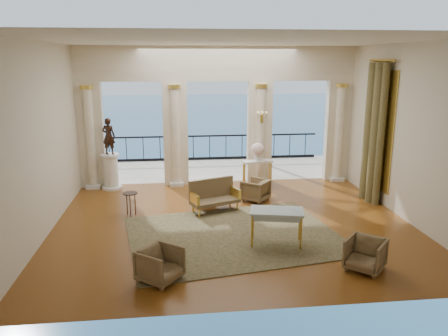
{
  "coord_description": "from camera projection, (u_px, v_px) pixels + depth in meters",
  "views": [
    {
      "loc": [
        -1.4,
        -10.4,
        4.08
      ],
      "look_at": [
        -0.16,
        0.6,
        1.32
      ],
      "focal_mm": 35.0,
      "sensor_mm": 36.0,
      "label": 1
    }
  ],
  "objects": [
    {
      "name": "wall_sconce",
      "position": [
        262.0,
        118.0,
        14.16
      ],
      "size": [
        0.3,
        0.11,
        0.33
      ],
      "color": "gold",
      "rests_on": "arcade"
    },
    {
      "name": "urn",
      "position": [
        258.0,
        151.0,
        13.94
      ],
      "size": [
        0.43,
        0.43,
        0.57
      ],
      "color": "white",
      "rests_on": "console_table"
    },
    {
      "name": "side_table",
      "position": [
        130.0,
        196.0,
        11.61
      ],
      "size": [
        0.39,
        0.39,
        0.64
      ],
      "color": "black",
      "rests_on": "ground"
    },
    {
      "name": "headland",
      "position": [
        10.0,
        101.0,
        76.15
      ],
      "size": [
        22.0,
        18.0,
        6.0
      ],
      "primitive_type": "cube",
      "color": "black",
      "rests_on": "sea"
    },
    {
      "name": "terrace",
      "position": [
        213.0,
        170.0,
        16.77
      ],
      "size": [
        10.0,
        3.6,
        0.1
      ],
      "primitive_type": "cube",
      "color": "#A49C89",
      "rests_on": "ground"
    },
    {
      "name": "room_walls",
      "position": [
        240.0,
        117.0,
        9.4
      ],
      "size": [
        9.0,
        9.0,
        9.0
      ],
      "color": "beige",
      "rests_on": "ground"
    },
    {
      "name": "curtain",
      "position": [
        373.0,
        133.0,
        12.59
      ],
      "size": [
        0.33,
        1.4,
        4.09
      ],
      "color": "#4D4B23",
      "rests_on": "ground"
    },
    {
      "name": "settee",
      "position": [
        214.0,
        196.0,
        12.0
      ],
      "size": [
        1.45,
        1.01,
        0.89
      ],
      "rotation": [
        0.0,
        0.0,
        0.36
      ],
      "color": "#463421",
      "rests_on": "ground"
    },
    {
      "name": "statue",
      "position": [
        109.0,
        136.0,
        13.75
      ],
      "size": [
        0.48,
        0.39,
        1.16
      ],
      "primitive_type": "imported",
      "rotation": [
        0.0,
        0.0,
        2.84
      ],
      "color": "black",
      "rests_on": "pedestal"
    },
    {
      "name": "game_table",
      "position": [
        277.0,
        214.0,
        9.76
      ],
      "size": [
        1.29,
        0.88,
        0.81
      ],
      "rotation": [
        0.0,
        0.0,
        -0.22
      ],
      "color": "#94B1BC",
      "rests_on": "ground"
    },
    {
      "name": "window_frame",
      "position": [
        380.0,
        130.0,
        12.59
      ],
      "size": [
        0.04,
        1.6,
        3.4
      ],
      "primitive_type": "cube",
      "color": "gold",
      "rests_on": "room_walls"
    },
    {
      "name": "console_table",
      "position": [
        257.0,
        165.0,
        14.06
      ],
      "size": [
        1.02,
        0.55,
        0.92
      ],
      "rotation": [
        0.0,
        0.0,
        0.19
      ],
      "color": "silver",
      "rests_on": "ground"
    },
    {
      "name": "rug",
      "position": [
        234.0,
        235.0,
        10.38
      ],
      "size": [
        5.42,
        4.53,
        0.02
      ],
      "primitive_type": "cube",
      "rotation": [
        0.0,
        0.0,
        0.17
      ],
      "color": "#30371A",
      "rests_on": "ground"
    },
    {
      "name": "balustrade",
      "position": [
        210.0,
        150.0,
        18.21
      ],
      "size": [
        9.0,
        0.06,
        1.03
      ],
      "color": "black",
      "rests_on": "terrace"
    },
    {
      "name": "armchair_b",
      "position": [
        365.0,
        253.0,
        8.63
      ],
      "size": [
        0.95,
        0.95,
        0.71
      ],
      "primitive_type": "imported",
      "rotation": [
        0.0,
        0.0,
        -0.72
      ],
      "color": "#463421",
      "rests_on": "ground"
    },
    {
      "name": "arcade",
      "position": [
        218.0,
        107.0,
        14.23
      ],
      "size": [
        9.0,
        0.56,
        4.5
      ],
      "color": "beige",
      "rests_on": "ground"
    },
    {
      "name": "armchair_d",
      "position": [
        205.0,
        192.0,
        12.67
      ],
      "size": [
        0.67,
        0.7,
        0.65
      ],
      "primitive_type": "imported",
      "rotation": [
        0.0,
        0.0,
        1.69
      ],
      "color": "#463421",
      "rests_on": "ground"
    },
    {
      "name": "sea",
      "position": [
        184.0,
        124.0,
        70.48
      ],
      "size": [
        160.0,
        160.0,
        0.0
      ],
      "primitive_type": "plane",
      "color": "#1D588D",
      "rests_on": "ground"
    },
    {
      "name": "pedestal",
      "position": [
        111.0,
        172.0,
        14.03
      ],
      "size": [
        0.63,
        0.63,
        1.15
      ],
      "color": "silver",
      "rests_on": "ground"
    },
    {
      "name": "palm_tree",
      "position": [
        262.0,
        59.0,
        16.76
      ],
      "size": [
        2.0,
        2.0,
        4.5
      ],
      "color": "#4C3823",
      "rests_on": "terrace"
    },
    {
      "name": "floor",
      "position": [
        233.0,
        223.0,
        11.17
      ],
      "size": [
        9.0,
        9.0,
        0.0
      ],
      "primitive_type": "plane",
      "color": "#431E0A",
      "rests_on": "ground"
    },
    {
      "name": "armchair_a",
      "position": [
        160.0,
        263.0,
        8.19
      ],
      "size": [
        0.95,
        0.96,
        0.72
      ],
      "primitive_type": "imported",
      "rotation": [
        0.0,
        0.0,
        0.91
      ],
      "color": "#463421",
      "rests_on": "ground"
    },
    {
      "name": "armchair_c",
      "position": [
        255.0,
        189.0,
        12.89
      ],
      "size": [
        0.93,
        0.94,
        0.71
      ],
      "primitive_type": "imported",
      "rotation": [
        0.0,
        0.0,
        -2.26
      ],
      "color": "#463421",
      "rests_on": "ground"
    }
  ]
}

